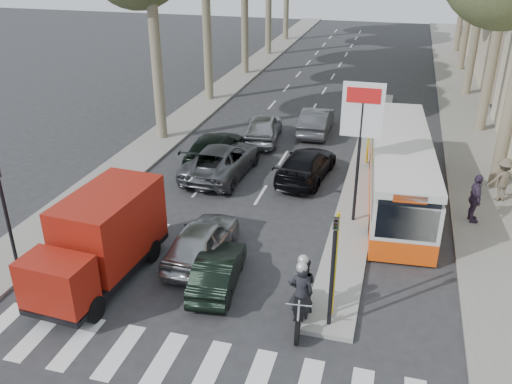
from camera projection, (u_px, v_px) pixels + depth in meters
ground at (236, 282)px, 17.72m from camera, size 120.00×120.00×0.00m
sidewalk_right at (462, 97)px, 37.41m from camera, size 3.20×70.00×0.12m
median_left at (244, 73)px, 43.97m from camera, size 2.40×64.00×0.12m
traffic_island at (366, 165)px, 26.49m from camera, size 1.50×26.00×0.16m
billboard at (361, 134)px, 19.70m from camera, size 1.50×12.10×5.60m
traffic_light_island at (334, 255)px, 14.57m from camera, size 0.16×0.41×3.60m
traffic_light_left at (3, 199)px, 17.59m from camera, size 0.16×0.41×3.60m
silver_hatchback at (202, 240)px, 18.71m from camera, size 1.75×4.21×1.43m
dark_hatchback at (218, 270)px, 17.28m from camera, size 1.62×3.68×1.18m
queue_car_a at (222, 160)px, 25.28m from camera, size 2.77×5.54×1.51m
queue_car_b at (306, 165)px, 24.89m from camera, size 2.46×4.96×1.39m
queue_car_c at (263, 128)px, 29.46m from camera, size 2.32×4.63×1.51m
queue_car_d at (316, 121)px, 30.62m from camera, size 1.63×4.46×1.46m
queue_car_e at (215, 149)px, 26.57m from camera, size 2.21×5.23×1.51m
red_truck at (101, 238)px, 17.25m from camera, size 2.39×5.51×2.88m
city_bus at (400, 168)px, 22.55m from camera, size 3.05×10.65×2.77m
motorcycle at (301, 291)px, 15.67m from camera, size 0.95×2.46×2.09m
pedestrian_near at (475, 198)px, 20.78m from camera, size 0.72×1.22×1.97m
pedestrian_far at (503, 180)px, 22.49m from camera, size 1.33×0.91×1.88m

